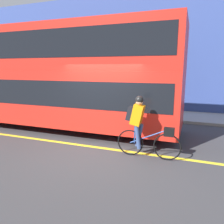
# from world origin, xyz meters

# --- Properties ---
(ground_plane) EXTENTS (80.00, 80.00, 0.00)m
(ground_plane) POSITION_xyz_m (0.00, 0.00, 0.00)
(ground_plane) COLOR #38383A
(road_center_line) EXTENTS (50.00, 0.14, 0.01)m
(road_center_line) POSITION_xyz_m (0.00, 0.01, 0.00)
(road_center_line) COLOR yellow
(road_center_line) RESTS_ON ground_plane
(sidewalk_curb) EXTENTS (60.00, 2.38, 0.12)m
(sidewalk_curb) POSITION_xyz_m (0.00, 5.20, 0.06)
(sidewalk_curb) COLOR gray
(sidewalk_curb) RESTS_ON ground_plane
(building_facade) EXTENTS (60.00, 0.30, 6.39)m
(building_facade) POSITION_xyz_m (0.00, 6.54, 3.19)
(building_facade) COLOR #33478C
(building_facade) RESTS_ON ground_plane
(bus) EXTENTS (9.15, 2.51, 3.88)m
(bus) POSITION_xyz_m (-2.24, 1.59, 2.16)
(bus) COLOR black
(bus) RESTS_ON ground_plane
(cyclist_on_bike) EXTENTS (1.73, 0.32, 1.67)m
(cyclist_on_bike) POSITION_xyz_m (1.41, -0.20, 0.90)
(cyclist_on_bike) COLOR black
(cyclist_on_bike) RESTS_ON ground_plane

